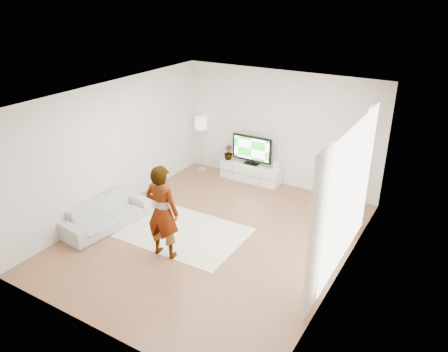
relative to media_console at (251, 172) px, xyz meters
The scene contains 17 objects.
floor 2.84m from the media_console, 77.37° to the right, with size 6.00×6.00×0.00m, color #A56E4A.
ceiling 3.83m from the media_console, 77.37° to the right, with size 6.00×6.00×0.00m, color white.
wall_left 3.55m from the media_console, 124.22° to the right, with size 0.02×6.00×2.80m, color silver.
wall_right 4.33m from the media_console, 41.55° to the right, with size 0.02×6.00×2.80m, color silver.
wall_back 1.35m from the media_console, 20.78° to the left, with size 5.00×0.02×2.80m, color silver.
wall_front 5.92m from the media_console, 83.87° to the right, with size 5.00×0.02×2.80m, color silver.
window 4.15m from the media_console, 38.49° to the right, with size 0.01×2.60×2.50m, color white.
curtain_near 4.96m from the media_console, 51.27° to the right, with size 0.04×0.70×2.60m, color white.
curtain_far 3.43m from the media_console, 21.10° to the right, with size 0.04×0.70×2.60m, color white.
media_console is the anchor object (origin of this frame).
television 0.62m from the media_console, 90.00° to the left, with size 1.05×0.21×0.73m.
game_console 0.76m from the media_console, ahead, with size 0.08×0.17×0.22m.
potted_plant 0.78m from the media_console, behind, with size 0.21×0.21×0.38m, color #3F7238.
rug 2.96m from the media_console, 89.11° to the right, with size 2.39×1.72×0.01m, color white.
player 3.82m from the media_console, 87.17° to the right, with size 0.65×0.43×1.78m, color #334772.
sofa 3.84m from the media_console, 112.65° to the right, with size 1.86×0.73×0.54m, color #A7A7A2.
floor_lamp 1.77m from the media_console, behind, with size 0.32×0.32×1.46m.
Camera 1 is at (4.00, -6.25, 4.62)m, focal length 35.00 mm.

